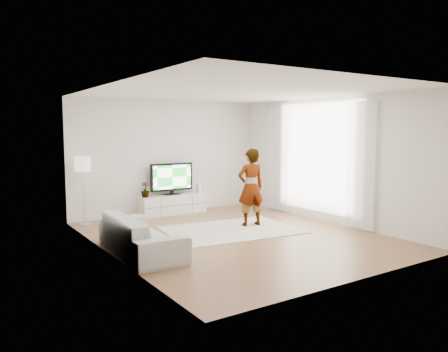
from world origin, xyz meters
TOP-DOWN VIEW (x-y plane):
  - floor at (0.00, 0.00)m, footprint 6.00×6.00m
  - ceiling at (0.00, 0.00)m, footprint 6.00×6.00m
  - wall_left at (-2.50, 0.00)m, footprint 0.02×6.00m
  - wall_right at (2.50, 0.00)m, footprint 0.02×6.00m
  - wall_back at (0.00, 3.00)m, footprint 5.00×0.02m
  - wall_front at (0.00, -3.00)m, footprint 5.00×0.02m
  - window at (2.48, 0.30)m, footprint 0.01×2.60m
  - curtain_near at (2.40, -1.00)m, footprint 0.04×0.70m
  - curtain_far at (2.40, 1.60)m, footprint 0.04×0.70m
  - media_console at (-0.01, 2.76)m, footprint 1.69×0.48m
  - television at (-0.01, 2.79)m, footprint 1.12×0.22m
  - game_console at (0.73, 2.76)m, footprint 0.06×0.18m
  - potted_plant at (-0.73, 2.77)m, footprint 0.20×0.20m
  - rug at (0.20, 0.47)m, footprint 2.83×2.19m
  - player at (0.79, 0.60)m, footprint 0.67×0.50m
  - sofa at (-2.02, -0.07)m, footprint 0.98×2.25m
  - floor_lamp at (-2.20, 2.70)m, footprint 0.33×0.33m

SIDE VIEW (x-z plane):
  - floor at x=0.00m, z-range 0.00..0.00m
  - rug at x=0.20m, z-range 0.00..0.01m
  - media_console at x=-0.01m, z-range 0.00..0.48m
  - sofa at x=-2.02m, z-range 0.00..0.64m
  - game_console at x=0.73m, z-range 0.48..0.71m
  - potted_plant at x=-0.73m, z-range 0.48..0.83m
  - player at x=0.79m, z-range 0.01..1.68m
  - television at x=-0.01m, z-range 0.51..1.29m
  - floor_lamp at x=-2.20m, z-range 0.52..2.02m
  - curtain_near at x=2.40m, z-range 0.05..2.65m
  - curtain_far at x=2.40m, z-range 0.05..2.65m
  - wall_left at x=-2.50m, z-range 0.00..2.80m
  - wall_right at x=2.50m, z-range 0.00..2.80m
  - wall_back at x=0.00m, z-range 0.00..2.80m
  - wall_front at x=0.00m, z-range 0.00..2.80m
  - window at x=2.48m, z-range 0.20..2.70m
  - ceiling at x=0.00m, z-range 2.80..2.80m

